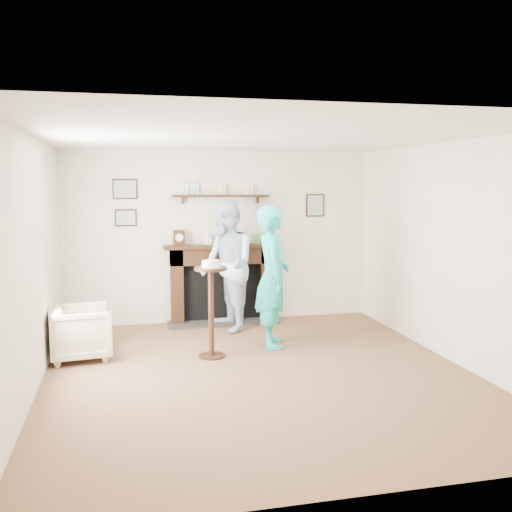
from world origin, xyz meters
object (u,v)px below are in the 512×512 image
(pedestal_table, at_px, (211,294))
(armchair, at_px, (82,358))
(woman, at_px, (272,346))
(man, at_px, (227,330))

(pedestal_table, bearing_deg, armchair, 169.54)
(armchair, bearing_deg, woman, -96.87)
(armchair, height_order, man, man)
(man, relative_size, pedestal_table, 1.48)
(armchair, xyz_separation_m, man, (1.88, 0.91, 0.00))
(armchair, distance_m, pedestal_table, 1.69)
(armchair, bearing_deg, man, -71.45)
(man, height_order, woman, man)
(armchair, xyz_separation_m, woman, (2.30, 0.01, 0.00))
(armchair, distance_m, man, 2.09)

